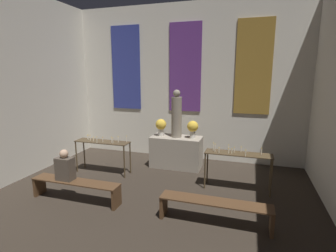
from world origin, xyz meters
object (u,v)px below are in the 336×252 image
(candle_rack_right, at_px, (238,158))
(pew_back_right, at_px, (215,207))
(statue, at_px, (177,115))
(flower_vase_right, at_px, (193,128))
(pew_back_left, at_px, (76,186))
(altar, at_px, (176,152))
(person_seated, at_px, (65,167))
(flower_vase_left, at_px, (161,126))
(candle_rack_left, at_px, (103,146))

(candle_rack_right, height_order, pew_back_right, candle_rack_right)
(statue, height_order, flower_vase_right, statue)
(pew_back_left, bearing_deg, statue, 61.04)
(altar, relative_size, person_seated, 2.16)
(statue, distance_m, person_seated, 3.27)
(flower_vase_right, relative_size, pew_back_left, 0.25)
(altar, bearing_deg, person_seated, -122.67)
(person_seated, bearing_deg, flower_vase_right, 50.73)
(pew_back_left, distance_m, pew_back_right, 2.95)
(flower_vase_left, xyz_separation_m, flower_vase_right, (0.94, 0.00, 0.00))
(statue, xyz_separation_m, candle_rack_right, (1.77, -1.06, -0.75))
(candle_rack_left, bearing_deg, pew_back_right, -26.26)
(statue, bearing_deg, pew_back_left, -118.96)
(candle_rack_right, xyz_separation_m, pew_back_left, (-3.25, -1.61, -0.44))
(statue, height_order, pew_back_left, statue)
(altar, xyz_separation_m, statue, (0.00, 0.00, 1.08))
(candle_rack_right, bearing_deg, flower_vase_right, 140.83)
(statue, relative_size, pew_back_right, 0.67)
(flower_vase_right, relative_size, candle_rack_right, 0.33)
(altar, height_order, pew_back_right, altar)
(candle_rack_right, bearing_deg, flower_vase_left, 154.68)
(pew_back_left, distance_m, person_seated, 0.47)
(person_seated, bearing_deg, altar, 57.33)
(statue, bearing_deg, person_seated, -122.67)
(statue, xyz_separation_m, pew_back_right, (1.48, -2.67, -1.19))
(pew_back_right, height_order, person_seated, person_seated)
(flower_vase_left, xyz_separation_m, candle_rack_right, (2.24, -1.06, -0.43))
(altar, xyz_separation_m, flower_vase_left, (-0.47, 0.00, 0.75))
(statue, relative_size, person_seated, 2.01)
(candle_rack_left, xyz_separation_m, candle_rack_right, (3.55, 0.00, -0.00))
(candle_rack_right, relative_size, pew_back_right, 0.76)
(statue, bearing_deg, altar, 0.00)
(flower_vase_right, bearing_deg, pew_back_left, -126.12)
(statue, xyz_separation_m, person_seated, (-1.71, -2.67, -0.79))
(altar, distance_m, person_seated, 3.18)
(pew_back_left, bearing_deg, candle_rack_right, 26.30)
(candle_rack_right, height_order, person_seated, person_seated)
(flower_vase_right, relative_size, person_seated, 0.74)
(altar, relative_size, candle_rack_right, 0.95)
(candle_rack_right, bearing_deg, statue, 149.10)
(candle_rack_left, bearing_deg, candle_rack_right, 0.01)
(candle_rack_right, bearing_deg, pew_back_right, -100.46)
(candle_rack_right, distance_m, person_seated, 3.84)
(flower_vase_left, bearing_deg, flower_vase_right, 0.00)
(flower_vase_left, height_order, pew_back_right, flower_vase_left)
(candle_rack_left, distance_m, pew_back_right, 3.66)
(candle_rack_left, relative_size, pew_back_left, 0.76)
(flower_vase_left, height_order, pew_back_left, flower_vase_left)
(flower_vase_left, relative_size, pew_back_right, 0.25)
(pew_back_right, bearing_deg, pew_back_left, 180.00)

